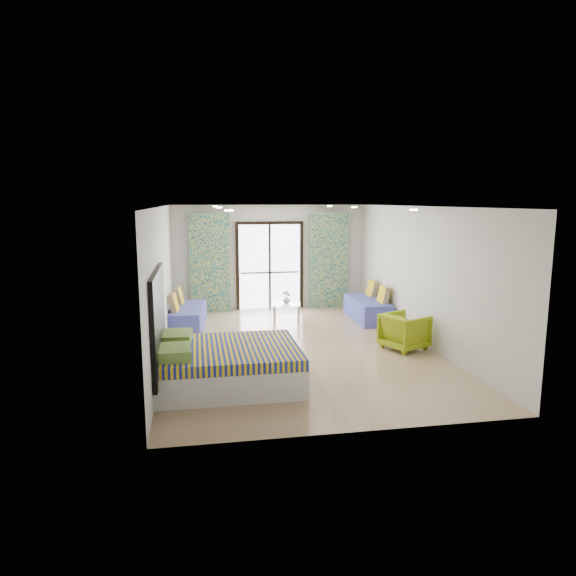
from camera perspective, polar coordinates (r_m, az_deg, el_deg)
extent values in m
cube|color=black|center=(13.28, -2.07, 7.24)|extent=(1.76, 0.08, 0.08)
cube|color=black|center=(13.29, -5.63, 2.27)|extent=(0.08, 0.08, 2.20)
cube|color=black|center=(13.52, 1.49, 2.44)|extent=(0.08, 0.08, 2.20)
cube|color=black|center=(13.38, -2.04, 2.36)|extent=(0.05, 0.06, 2.20)
cube|color=#595451|center=(13.42, -2.05, 1.73)|extent=(1.52, 0.03, 0.04)
cube|color=beige|center=(13.09, -8.70, 2.75)|extent=(1.00, 0.10, 2.50)
cube|color=beige|center=(13.53, 4.56, 3.06)|extent=(1.00, 0.10, 2.50)
cylinder|color=#FFE0B2|center=(7.44, -6.59, 8.56)|extent=(0.12, 0.12, 0.02)
cylinder|color=#FFE0B2|center=(8.12, 13.77, 8.44)|extent=(0.12, 0.12, 0.02)
cylinder|color=#FFE0B2|center=(10.44, -7.66, 8.85)|extent=(0.12, 0.12, 0.02)
cylinder|color=#FFE0B2|center=(10.93, 7.35, 8.89)|extent=(0.12, 0.12, 0.02)
cylinder|color=#FFE0B2|center=(12.43, -8.09, 8.97)|extent=(0.12, 0.12, 0.02)
cylinder|color=#FFE0B2|center=(12.85, 4.64, 9.05)|extent=(0.12, 0.12, 0.02)
cube|color=black|center=(7.85, -14.21, -3.57)|extent=(0.06, 2.10, 1.50)
cube|color=silver|center=(9.07, -13.75, -1.77)|extent=(0.02, 0.10, 0.10)
cube|color=silver|center=(8.06, -6.70, -9.11)|extent=(2.19, 1.75, 0.44)
cube|color=navy|center=(7.97, -6.74, -7.06)|extent=(2.17, 1.79, 0.16)
cube|color=#18616D|center=(7.52, -12.62, -6.99)|extent=(0.52, 0.63, 0.15)
cube|color=#18616D|center=(8.32, -12.39, -5.36)|extent=(0.53, 0.64, 0.15)
cube|color=#4950AE|center=(11.61, -11.05, -3.49)|extent=(0.86, 1.81, 0.39)
cube|color=#4950AE|center=(11.56, -11.08, -2.32)|extent=(0.84, 1.77, 0.10)
cube|color=navy|center=(11.15, -12.60, -1.64)|extent=(0.24, 0.45, 0.40)
cube|color=navy|center=(11.95, -12.05, -0.87)|extent=(0.24, 0.45, 0.40)
cube|color=#4950AE|center=(12.39, 8.79, -2.58)|extent=(0.73, 1.79, 0.39)
cube|color=#4950AE|center=(12.34, 8.82, -1.46)|extent=(0.71, 1.75, 0.10)
cube|color=navy|center=(11.99, 10.57, -0.74)|extent=(0.21, 0.45, 0.41)
cube|color=navy|center=(12.76, 9.33, -0.07)|extent=(0.21, 0.45, 0.41)
cylinder|color=silver|center=(11.78, -1.54, -3.06)|extent=(0.06, 0.06, 0.42)
cylinder|color=silver|center=(11.77, 1.19, -3.07)|extent=(0.06, 0.06, 0.42)
cylinder|color=silver|center=(12.32, -1.47, -2.49)|extent=(0.06, 0.06, 0.42)
cylinder|color=silver|center=(12.32, 1.14, -2.49)|extent=(0.06, 0.06, 0.42)
cube|color=#8CA59E|center=(12.00, -0.17, -1.80)|extent=(0.75, 0.75, 0.02)
sphere|color=white|center=(11.96, 0.08, -0.73)|extent=(0.07, 0.07, 0.07)
sphere|color=white|center=(12.00, -0.17, -0.59)|extent=(0.07, 0.07, 0.07)
sphere|color=white|center=(11.95, -0.42, -0.54)|extent=(0.07, 0.07, 0.07)
sphere|color=white|center=(11.90, -0.17, -0.48)|extent=(0.07, 0.07, 0.07)
imported|color=white|center=(12.03, -0.18, -1.31)|extent=(0.23, 0.23, 0.17)
imported|color=#95AC16|center=(10.06, 12.84, -4.53)|extent=(0.93, 0.95, 0.76)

